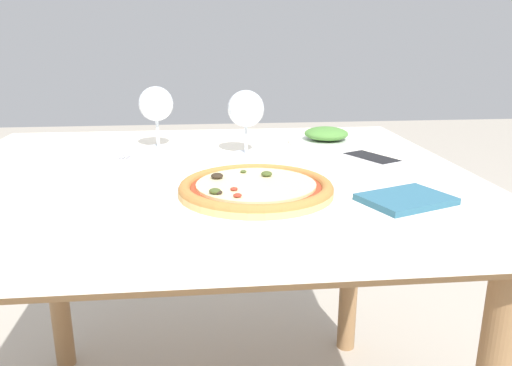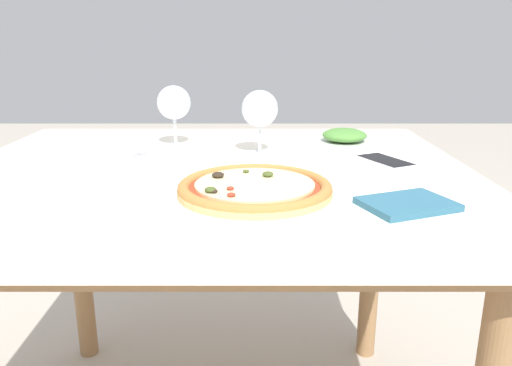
% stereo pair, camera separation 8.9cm
% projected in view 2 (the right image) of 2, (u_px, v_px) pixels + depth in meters
% --- Properties ---
extents(dining_table, '(1.15, 1.02, 0.74)m').
position_uv_depth(dining_table, '(214.00, 211.00, 1.12)').
color(dining_table, '#997047').
rests_on(dining_table, ground_plane).
extents(pizza_plate, '(0.31, 0.31, 0.04)m').
position_uv_depth(pizza_plate, '(256.00, 190.00, 0.90)').
color(pizza_plate, white).
rests_on(pizza_plate, dining_table).
extents(fork, '(0.05, 0.17, 0.00)m').
position_uv_depth(fork, '(133.00, 160.00, 1.17)').
color(fork, silver).
rests_on(fork, dining_table).
extents(wine_glass_far_left, '(0.09, 0.09, 0.16)m').
position_uv_depth(wine_glass_far_left, '(261.00, 110.00, 1.21)').
color(wine_glass_far_left, silver).
rests_on(wine_glass_far_left, dining_table).
extents(wine_glass_far_right, '(0.09, 0.09, 0.16)m').
position_uv_depth(wine_glass_far_right, '(175.00, 104.00, 1.30)').
color(wine_glass_far_right, silver).
rests_on(wine_glass_far_right, dining_table).
extents(cell_phone, '(0.13, 0.16, 0.01)m').
position_uv_depth(cell_phone, '(387.00, 162.00, 1.15)').
color(cell_phone, white).
rests_on(cell_phone, dining_table).
extents(side_plate, '(0.21, 0.21, 0.04)m').
position_uv_depth(side_plate, '(346.00, 139.00, 1.35)').
color(side_plate, white).
rests_on(side_plate, dining_table).
extents(napkin_folded, '(0.18, 0.16, 0.01)m').
position_uv_depth(napkin_folded, '(409.00, 204.00, 0.86)').
color(napkin_folded, '#2D607A').
rests_on(napkin_folded, dining_table).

